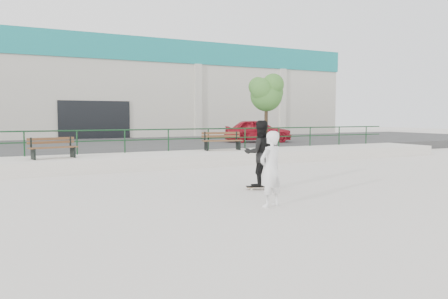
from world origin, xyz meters
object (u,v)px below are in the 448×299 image
bench_right (222,141)px  tree (267,92)px  bench_left (53,148)px  skateboard (260,187)px  seated_skater (271,169)px  red_car (258,131)px  standing_skater (260,153)px

bench_right → tree: bearing=39.8°
bench_left → skateboard: size_ratio=2.26×
bench_left → seated_skater: seated_skater is taller
tree → seated_skater: 14.60m
red_car → skateboard: bearing=171.9°
standing_skater → seated_skater: standing_skater is taller
standing_skater → skateboard: bearing=75.7°
bench_left → skateboard: bearing=-66.5°
bench_right → tree: (3.88, 2.33, 2.51)m
bench_left → standing_skater: bearing=-66.5°
skateboard → seated_skater: bearing=-96.5°
red_car → bench_left: bearing=136.8°
bench_right → seated_skater: bearing=-101.0°
bench_left → seated_skater: (3.93, -9.16, -0.02)m
bench_right → red_car: 6.84m
bench_right → bench_left: bearing=-165.2°
standing_skater → bench_left: bearing=-42.3°
tree → standing_skater: (-6.45, -10.08, -2.40)m
skateboard → seated_skater: seated_skater is taller
bench_left → bench_right: 7.56m
seated_skater → red_car: bearing=-136.4°
bench_right → standing_skater: bearing=-99.5°
bench_left → bench_right: (7.52, 0.78, 0.03)m
bench_right → tree: size_ratio=0.50×
red_car → bench_right: bearing=157.4°
bench_right → skateboard: (-2.56, -7.75, -0.86)m
bench_right → standing_skater: 8.16m
tree → red_car: (0.94, 2.52, -2.23)m
bench_right → tree: 5.18m
tree → bench_right: bearing=-149.0°
bench_left → tree: size_ratio=0.46×
bench_right → standing_skater: standing_skater is taller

